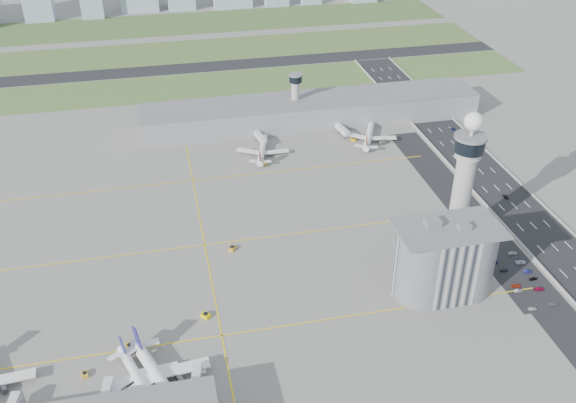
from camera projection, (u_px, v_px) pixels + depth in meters
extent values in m
plane|color=gray|center=(306.00, 273.00, 274.75)|extent=(1000.00, 1000.00, 0.00)
cube|color=#476730|center=(204.00, 85.00, 457.58)|extent=(480.00, 50.00, 0.08)
cube|color=#435A2A|center=(194.00, 51.00, 519.74)|extent=(480.00, 60.00, 0.08)
cube|color=#44592A|center=(186.00, 23.00, 586.05)|extent=(480.00, 70.00, 0.08)
cube|color=black|center=(198.00, 67.00, 488.24)|extent=(480.00, 22.00, 0.10)
cube|color=black|center=(547.00, 240.00, 295.70)|extent=(28.00, 500.00, 0.10)
cube|color=#9E9E99|center=(520.00, 243.00, 292.86)|extent=(0.60, 500.00, 1.20)
cube|color=#9E9E99|center=(575.00, 235.00, 297.97)|extent=(0.60, 500.00, 1.20)
cube|color=black|center=(509.00, 260.00, 282.86)|extent=(18.00, 260.00, 0.08)
cube|color=black|center=(519.00, 277.00, 272.54)|extent=(20.00, 44.00, 0.10)
cube|color=yellow|center=(222.00, 336.00, 242.59)|extent=(260.00, 0.60, 0.01)
cube|color=yellow|center=(205.00, 245.00, 292.32)|extent=(260.00, 0.60, 0.01)
cube|color=yellow|center=(193.00, 181.00, 342.05)|extent=(260.00, 0.60, 0.01)
cube|color=yellow|center=(205.00, 245.00, 292.32)|extent=(0.60, 260.00, 0.01)
cylinder|color=#ADAAA5|center=(461.00, 197.00, 281.82)|extent=(8.40, 8.40, 48.00)
cylinder|color=#ADAAA5|center=(468.00, 153.00, 270.19)|extent=(11.00, 11.00, 4.00)
cylinder|color=black|center=(470.00, 144.00, 268.07)|extent=(13.00, 13.00, 6.00)
cylinder|color=slate|center=(471.00, 137.00, 266.22)|extent=(14.00, 14.00, 1.00)
cylinder|color=#ADAAA5|center=(472.00, 131.00, 264.90)|extent=(1.60, 1.60, 5.00)
sphere|color=white|center=(474.00, 121.00, 262.52)|extent=(8.00, 8.00, 8.00)
cylinder|color=#ADAAA5|center=(295.00, 102.00, 397.15)|extent=(5.00, 5.00, 28.00)
cylinder|color=black|center=(296.00, 79.00, 389.22)|extent=(8.00, 8.00, 4.00)
cylinder|color=slate|center=(296.00, 75.00, 387.90)|extent=(8.60, 8.60, 0.80)
cube|color=#B2B2B7|center=(444.00, 260.00, 258.07)|extent=(18.00, 24.00, 30.00)
cylinder|color=#B2B2B7|center=(423.00, 263.00, 256.43)|extent=(24.00, 24.00, 30.00)
cylinder|color=#B2B2B7|center=(465.00, 257.00, 259.71)|extent=(24.00, 24.00, 30.00)
cube|color=slate|center=(449.00, 228.00, 249.93)|extent=(42.00, 24.00, 0.80)
cube|color=slate|center=(432.00, 223.00, 250.47)|extent=(6.00, 5.00, 3.00)
cube|color=slate|center=(464.00, 227.00, 248.49)|extent=(5.00, 4.00, 2.40)
cube|color=gray|center=(312.00, 111.00, 400.76)|extent=(210.00, 32.00, 15.00)
cube|color=slate|center=(312.00, 99.00, 396.58)|extent=(210.00, 32.00, 0.80)
imported|color=silver|center=(532.00, 309.00, 254.70)|extent=(3.60, 1.49, 1.22)
imported|color=gray|center=(518.00, 291.00, 264.09)|extent=(3.57, 1.43, 1.16)
imported|color=#B02B11|center=(516.00, 286.00, 266.83)|extent=(4.16, 2.31, 1.10)
imported|color=#27272E|center=(504.00, 270.00, 275.71)|extent=(3.80, 1.71, 1.08)
imported|color=#161948|center=(495.00, 263.00, 280.13)|extent=(3.53, 1.90, 1.14)
imported|color=white|center=(490.00, 256.00, 284.13)|extent=(3.68, 1.55, 1.18)
imported|color=slate|center=(554.00, 304.00, 257.31)|extent=(3.92, 1.83, 1.09)
imported|color=maroon|center=(539.00, 289.00, 265.03)|extent=(4.24, 1.93, 1.21)
imported|color=black|center=(533.00, 279.00, 270.75)|extent=(3.64, 1.76, 1.20)
imported|color=navy|center=(527.00, 271.00, 274.84)|extent=(3.80, 1.63, 1.22)
imported|color=silver|center=(521.00, 262.00, 280.34)|extent=(4.87, 2.59, 1.30)
imported|color=#ADADAD|center=(513.00, 253.00, 285.95)|extent=(4.37, 1.84, 1.26)
imported|color=black|center=(506.00, 197.00, 326.83)|extent=(1.96, 4.08, 1.29)
imported|color=navy|center=(453.00, 129.00, 394.81)|extent=(2.16, 4.15, 1.12)
imported|color=slate|center=(396.00, 94.00, 442.95)|extent=(2.04, 3.83, 1.24)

